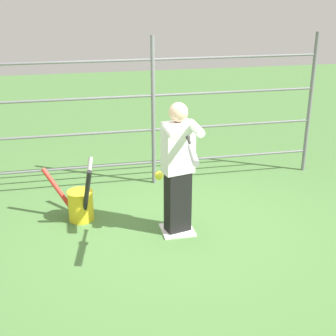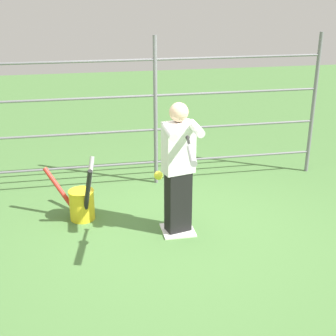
# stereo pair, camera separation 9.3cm
# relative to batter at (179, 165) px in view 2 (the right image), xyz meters

# --- Properties ---
(ground_plane) EXTENTS (24.00, 24.00, 0.00)m
(ground_plane) POSITION_rel_batter_xyz_m (0.00, -0.02, -0.89)
(ground_plane) COLOR #4C7A3D
(home_plate) EXTENTS (0.40, 0.40, 0.02)m
(home_plate) POSITION_rel_batter_xyz_m (0.00, -0.02, -0.88)
(home_plate) COLOR white
(home_plate) RESTS_ON ground
(fence_backstop) EXTENTS (5.15, 0.06, 2.25)m
(fence_backstop) POSITION_rel_batter_xyz_m (0.00, -1.62, 0.23)
(fence_backstop) COLOR slate
(fence_backstop) RESTS_ON ground
(batter) EXTENTS (0.41, 0.62, 1.65)m
(batter) POSITION_rel_batter_xyz_m (0.00, 0.00, 0.00)
(batter) COLOR black
(batter) RESTS_ON ground
(baseball_bat_swinging) EXTENTS (0.19, 0.82, 0.07)m
(baseball_bat_swinging) POSITION_rel_batter_xyz_m (0.08, 0.91, 0.48)
(baseball_bat_swinging) COLOR black
(softball_in_flight) EXTENTS (0.10, 0.10, 0.10)m
(softball_in_flight) POSITION_rel_batter_xyz_m (0.34, 0.56, 0.12)
(softball_in_flight) COLOR yellow
(bat_bucket) EXTENTS (0.70, 0.71, 0.82)m
(bat_bucket) POSITION_rel_batter_xyz_m (1.17, -0.59, -0.65)
(bat_bucket) COLOR yellow
(bat_bucket) RESTS_ON ground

